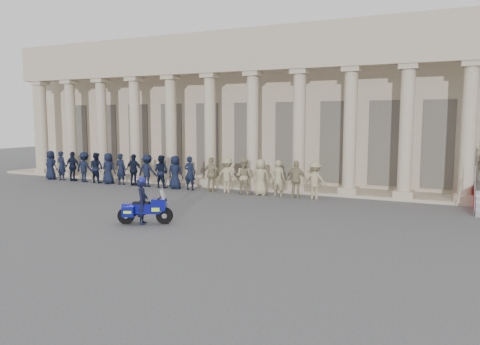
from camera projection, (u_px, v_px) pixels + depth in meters
name	position (u px, v px, depth m)	size (l,w,h in m)	color
ground	(198.00, 220.00, 17.63)	(90.00, 90.00, 0.00)	#4C4C4F
building	(313.00, 108.00, 30.34)	(40.00, 12.50, 9.00)	tan
officer_rank	(166.00, 172.00, 25.72)	(18.20, 0.69, 1.82)	black
motorcycle	(146.00, 209.00, 16.93)	(1.86, 1.25, 1.29)	black
rider	(142.00, 201.00, 16.90)	(0.62, 0.71, 1.74)	black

